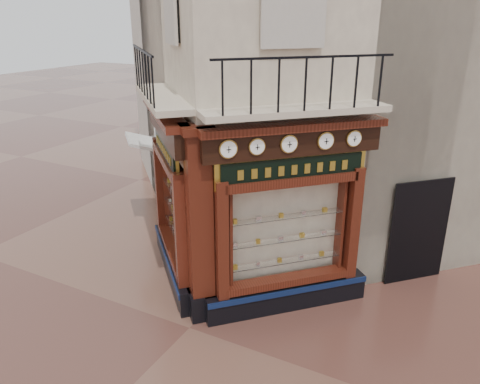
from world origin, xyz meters
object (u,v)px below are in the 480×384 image
Objects in this scene: signboard_left at (166,149)px; clock_e at (354,138)px; clock_a at (228,149)px; signboard_right at (293,169)px; clock_d at (326,141)px; corner_pilaster at (200,229)px; clock_c at (289,144)px; clock_b at (257,147)px; awning at (149,223)px.

clock_e is at bearing -123.89° from signboard_left.
clock_a is 0.18× the size of signboard_left.
signboard_right is at bearing 4.89° from clock_a.
clock_a is at bearing -180.00° from clock_d.
corner_pilaster is 2.12m from signboard_left.
clock_c is 1.01× the size of clock_d.
clock_e is at bearing 0.00° from clock_b.
clock_e is 3.94m from signboard_left.
signboard_left is at bearing 135.00° from signboard_right.
clock_b is at bearing -171.75° from signboard_right.
clock_a is (0.63, 0.02, 1.67)m from corner_pilaster.
clock_b is 0.93m from signboard_right.
clock_b is 2.59m from signboard_left.
clock_b is 1.35m from clock_d.
clock_c is (1.43, 0.83, 1.67)m from corner_pilaster.
corner_pilaster reaches higher than signboard_right.
clock_c is 1.07× the size of clock_e.
clock_a reaches higher than clock_e.
awning is (-5.75, 1.75, -3.62)m from clock_d.
clock_b is at bearing -23.38° from corner_pilaster.
clock_a is 1.88m from clock_d.
clock_b is 1.94m from clock_e.
clock_a is at bearing -42.98° from corner_pilaster.
clock_d is at bearing -151.88° from awning.
clock_b is (1.00, 0.40, 1.67)m from corner_pilaster.
corner_pilaster reaches higher than clock_e.
signboard_left is (-2.09, 0.99, -0.52)m from clock_a.
clock_c is 2.95m from signboard_left.
clock_e is at bearing -0.00° from clock_d.
clock_a is at bearing -169.76° from awning.
clock_e is at bearing -5.38° from signboard_right.
signboard_right is (1.46, 1.01, 1.15)m from corner_pilaster.
awning is 4.41m from signboard_left.
clock_d reaches higher than signboard_right.
corner_pilaster is 1.99m from clock_b.
corner_pilaster is at bearing -174.15° from awning.
clock_e is (0.94, 0.94, 0.00)m from clock_c.
awning is (-5.24, 2.26, -3.62)m from clock_c.
clock_a reaches higher than signboard_right.
clock_a reaches higher than awning.
clock_d is at bearing 0.00° from clock_b.
clock_a is 2.47m from clock_e.
clock_b is at bearing -180.00° from clock_c.
awning is at bearing 3.36° from signboard_left.
clock_b is 0.98× the size of clock_e.
signboard_left is (-3.41, -0.34, -0.52)m from clock_d.
signboard_left is (-1.46, 1.01, 1.15)m from corner_pilaster.
clock_c is at bearing 180.00° from clock_e.
awning is 0.76× the size of signboard_left.
awning is (-6.17, 1.33, -3.62)m from clock_e.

